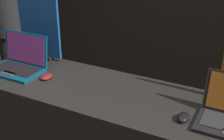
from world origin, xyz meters
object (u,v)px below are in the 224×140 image
object	(u,v)px
promo_stand_front	(40,30)
mouse_back	(183,117)
laptop_front	(19,62)
mouse_front	(46,77)
person_bystander	(10,26)

from	to	relation	value
promo_stand_front	mouse_back	world-z (taller)	promo_stand_front
laptop_front	mouse_front	xyz separation A→B (m)	(0.25, -0.03, -0.04)
mouse_front	mouse_back	xyz separation A→B (m)	(0.94, -0.06, 0.00)
laptop_front	person_bystander	xyz separation A→B (m)	(-0.77, 0.70, -0.04)
laptop_front	mouse_back	bearing A→B (deg)	-4.20
mouse_front	person_bystander	distance (m)	1.25
promo_stand_front	person_bystander	distance (m)	0.92
mouse_back	person_bystander	distance (m)	2.11
mouse_back	mouse_front	bearing A→B (deg)	176.36
person_bystander	mouse_front	bearing A→B (deg)	-35.51
laptop_front	person_bystander	world-z (taller)	person_bystander
laptop_front	mouse_back	xyz separation A→B (m)	(1.19, -0.09, -0.04)
promo_stand_front	mouse_back	size ratio (longest dim) A/B	4.86
laptop_front	mouse_front	distance (m)	0.26
laptop_front	mouse_back	distance (m)	1.20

